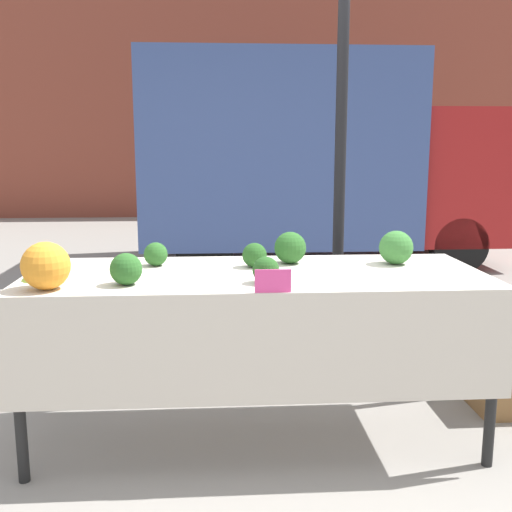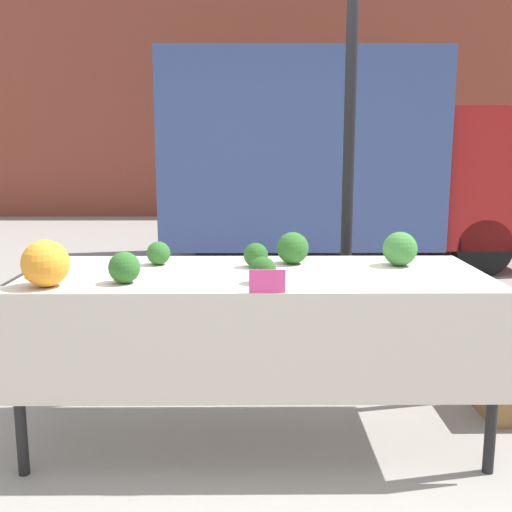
{
  "view_description": "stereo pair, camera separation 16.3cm",
  "coord_description": "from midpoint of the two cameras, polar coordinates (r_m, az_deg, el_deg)",
  "views": [
    {
      "loc": [
        -0.18,
        -2.87,
        1.46
      ],
      "look_at": [
        0.0,
        0.0,
        0.94
      ],
      "focal_mm": 42.0,
      "sensor_mm": 36.0,
      "label": 1
    },
    {
      "loc": [
        -0.02,
        -2.87,
        1.46
      ],
      "look_at": [
        0.0,
        0.0,
        0.94
      ],
      "focal_mm": 42.0,
      "sensor_mm": 36.0,
      "label": 2
    }
  ],
  "objects": [
    {
      "name": "building_facade",
      "position": [
        12.92,
        0.03,
        15.18
      ],
      "size": [
        16.0,
        0.6,
        5.07
      ],
      "color": "brown",
      "rests_on": "ground_plane"
    },
    {
      "name": "parked_truck",
      "position": [
        7.59,
        7.85,
        9.28
      ],
      "size": [
        4.38,
        1.94,
        2.52
      ],
      "color": "#384C84",
      "rests_on": "ground_plane"
    },
    {
      "name": "ground_plane",
      "position": [
        3.22,
        1.51,
        -16.59
      ],
      "size": [
        40.0,
        40.0,
        0.0
      ],
      "primitive_type": "plane",
      "color": "gray"
    },
    {
      "name": "broccoli_head_0",
      "position": [
        2.69,
        2.39,
        -1.35
      ],
      "size": [
        0.12,
        0.12,
        0.12
      ],
      "color": "#23511E",
      "rests_on": "market_table"
    },
    {
      "name": "price_sign",
      "position": [
        2.51,
        2.94,
        -2.42
      ],
      "size": [
        0.15,
        0.01,
        0.1
      ],
      "color": "#EF4793",
      "rests_on": "market_table"
    },
    {
      "name": "orange_cauliflower",
      "position": [
        2.74,
        -17.82,
        -0.69
      ],
      "size": [
        0.21,
        0.21,
        0.21
      ],
      "color": "orange",
      "rests_on": "market_table"
    },
    {
      "name": "market_table",
      "position": [
        2.89,
        1.63,
        -3.75
      ],
      "size": [
        2.23,
        0.87,
        0.86
      ],
      "color": "beige",
      "rests_on": "ground_plane"
    },
    {
      "name": "romanesco_head",
      "position": [
        2.96,
        -18.31,
        -0.76
      ],
      "size": [
        0.16,
        0.16,
        0.13
      ],
      "color": "#93B238",
      "rests_on": "market_table"
    },
    {
      "name": "broccoli_head_5",
      "position": [
        3.18,
        14.98,
        0.65
      ],
      "size": [
        0.18,
        0.18,
        0.18
      ],
      "color": "#387533",
      "rests_on": "market_table"
    },
    {
      "name": "broccoli_head_2",
      "position": [
        3.14,
        5.0,
        0.75
      ],
      "size": [
        0.17,
        0.17,
        0.17
      ],
      "color": "#285B23",
      "rests_on": "market_table"
    },
    {
      "name": "broccoli_head_1",
      "position": [
        2.73,
        -10.77,
        -1.1
      ],
      "size": [
        0.14,
        0.14,
        0.14
      ],
      "color": "#285B23",
      "rests_on": "market_table"
    },
    {
      "name": "broccoli_head_4",
      "position": [
        3.13,
        -7.81,
        0.26
      ],
      "size": [
        0.12,
        0.12,
        0.12
      ],
      "color": "#285B23",
      "rests_on": "market_table"
    },
    {
      "name": "tent_pole",
      "position": [
        3.74,
        10.04,
        8.12
      ],
      "size": [
        0.07,
        0.07,
        2.65
      ],
      "color": "black",
      "rests_on": "ground_plane"
    },
    {
      "name": "broccoli_head_3",
      "position": [
        3.04,
        1.5,
        0.08
      ],
      "size": [
        0.13,
        0.13,
        0.13
      ],
      "color": "#23511E",
      "rests_on": "market_table"
    }
  ]
}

